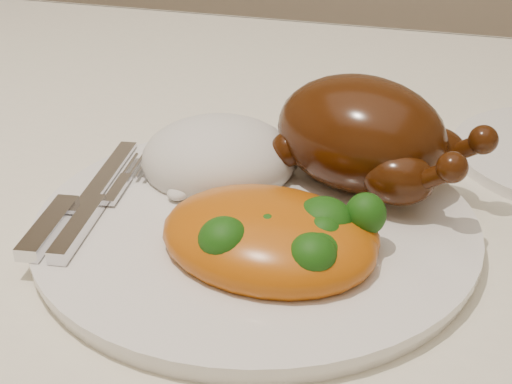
# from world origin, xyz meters

# --- Properties ---
(dining_table) EXTENTS (1.60, 0.90, 0.76)m
(dining_table) POSITION_xyz_m (0.00, 0.00, 0.67)
(dining_table) COLOR brown
(dining_table) RESTS_ON floor
(tablecloth) EXTENTS (1.73, 1.03, 0.18)m
(tablecloth) POSITION_xyz_m (0.00, 0.00, 0.74)
(tablecloth) COLOR silver
(tablecloth) RESTS_ON dining_table
(dinner_plate) EXTENTS (0.39, 0.39, 0.01)m
(dinner_plate) POSITION_xyz_m (0.14, -0.04, 0.77)
(dinner_plate) COLOR white
(dinner_plate) RESTS_ON tablecloth
(roast_chicken) EXTENTS (0.18, 0.14, 0.08)m
(roast_chicken) POSITION_xyz_m (0.20, 0.03, 0.82)
(roast_chicken) COLOR #431C07
(roast_chicken) RESTS_ON dinner_plate
(rice_mound) EXTENTS (0.14, 0.14, 0.06)m
(rice_mound) POSITION_xyz_m (0.10, 0.02, 0.79)
(rice_mound) COLOR silver
(rice_mound) RESTS_ON dinner_plate
(mac_and_cheese) EXTENTS (0.16, 0.13, 0.05)m
(mac_and_cheese) POSITION_xyz_m (0.17, -0.08, 0.79)
(mac_and_cheese) COLOR #C75C0C
(mac_and_cheese) RESTS_ON dinner_plate
(cutlery) EXTENTS (0.05, 0.18, 0.01)m
(cutlery) POSITION_xyz_m (0.03, -0.07, 0.79)
(cutlery) COLOR silver
(cutlery) RESTS_ON dinner_plate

